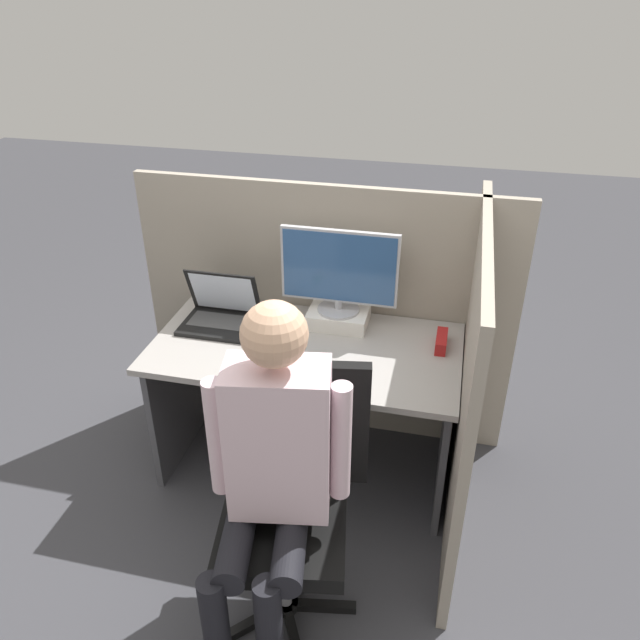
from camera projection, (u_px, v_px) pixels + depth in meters
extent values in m
plane|color=#3D3D42|center=(288.00, 519.00, 2.88)|extent=(12.00, 12.00, 0.00)
cube|color=gray|center=(325.00, 314.00, 3.18)|extent=(1.90, 0.04, 1.36)
cube|color=gray|center=(466.00, 384.00, 2.65)|extent=(0.04, 1.37, 1.36)
cube|color=#9E9993|center=(306.00, 348.00, 2.84)|extent=(1.40, 0.73, 0.03)
cube|color=#4C4C51|center=(179.00, 393.00, 3.15)|extent=(0.03, 0.62, 0.70)
cube|color=#4C4C51|center=(445.00, 432.00, 2.89)|extent=(0.03, 0.62, 0.70)
cube|color=white|center=(338.00, 317.00, 2.98)|extent=(0.28, 0.21, 0.07)
cylinder|color=#B2B2B7|center=(338.00, 309.00, 2.96)|extent=(0.20, 0.20, 0.01)
cylinder|color=#B2B2B7|center=(338.00, 304.00, 2.94)|extent=(0.04, 0.04, 0.05)
cube|color=#B2B2B7|center=(339.00, 267.00, 2.85)|extent=(0.55, 0.02, 0.36)
cube|color=#2D5184|center=(339.00, 268.00, 2.84)|extent=(0.52, 0.00, 0.33)
cube|color=black|center=(219.00, 325.00, 2.97)|extent=(0.35, 0.26, 0.02)
cube|color=#424242|center=(221.00, 321.00, 2.98)|extent=(0.30, 0.14, 0.00)
cube|color=black|center=(224.00, 293.00, 2.97)|extent=(0.35, 0.10, 0.25)
cube|color=silver|center=(223.00, 293.00, 2.97)|extent=(0.31, 0.08, 0.21)
ellipsoid|color=gray|center=(262.00, 356.00, 2.72)|extent=(0.07, 0.05, 0.04)
cube|color=#A31919|center=(441.00, 341.00, 2.80)|extent=(0.05, 0.16, 0.06)
cone|color=orange|center=(268.00, 371.00, 2.61)|extent=(0.05, 0.09, 0.05)
cylinder|color=green|center=(272.00, 363.00, 2.66)|extent=(0.03, 0.02, 0.03)
cylinder|color=black|center=(286.00, 604.00, 2.48)|extent=(0.10, 0.10, 0.04)
cube|color=black|center=(321.00, 606.00, 2.47)|extent=(0.28, 0.08, 0.04)
cube|color=black|center=(299.00, 576.00, 2.59)|extent=(0.08, 0.28, 0.04)
cube|color=black|center=(260.00, 585.00, 2.56)|extent=(0.27, 0.16, 0.04)
cube|color=black|center=(255.00, 622.00, 2.41)|extent=(0.22, 0.23, 0.04)
cube|color=black|center=(293.00, 636.00, 2.36)|extent=(0.16, 0.26, 0.04)
cylinder|color=gray|center=(284.00, 570.00, 2.38)|extent=(0.05, 0.05, 0.37)
cube|color=black|center=(283.00, 530.00, 2.27)|extent=(0.53, 0.53, 0.07)
cube|color=black|center=(311.00, 423.00, 2.33)|extent=(0.44, 0.12, 0.54)
cylinder|color=black|center=(238.00, 540.00, 2.12)|extent=(0.17, 0.37, 0.11)
cylinder|color=black|center=(217.00, 633.00, 2.11)|extent=(0.09, 0.09, 0.53)
cylinder|color=black|center=(290.00, 543.00, 2.11)|extent=(0.17, 0.37, 0.11)
cylinder|color=black|center=(270.00, 636.00, 2.10)|extent=(0.09, 0.09, 0.53)
cube|color=silver|center=(279.00, 440.00, 2.06)|extent=(0.37, 0.26, 0.57)
sphere|color=#D8A884|center=(274.00, 334.00, 1.85)|extent=(0.21, 0.21, 0.21)
cylinder|color=silver|center=(217.00, 438.00, 2.07)|extent=(0.07, 0.07, 0.45)
cylinder|color=silver|center=(341.00, 442.00, 2.05)|extent=(0.07, 0.07, 0.45)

